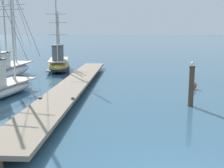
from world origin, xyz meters
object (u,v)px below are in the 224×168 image
(fishing_boat_1, at_px, (5,70))
(fishing_boat_2, at_px, (59,63))
(mooring_piling, at_px, (191,86))
(mooring_buoy, at_px, (193,86))
(perched_seagull, at_px, (192,63))

(fishing_boat_1, height_order, fishing_boat_2, fishing_boat_1)
(mooring_piling, xyz_separation_m, mooring_buoy, (1.25, 4.26, -0.82))
(mooring_piling, relative_size, mooring_buoy, 3.90)
(fishing_boat_1, xyz_separation_m, mooring_piling, (12.24, -7.98, 0.34))
(fishing_boat_2, bearing_deg, mooring_piling, -54.43)
(perched_seagull, bearing_deg, mooring_piling, -87.94)
(fishing_boat_1, relative_size, fishing_boat_2, 1.30)
(mooring_piling, bearing_deg, fishing_boat_2, 125.57)
(fishing_boat_2, xyz_separation_m, perched_seagull, (8.97, -12.53, 1.42))
(fishing_boat_2, relative_size, mooring_piling, 3.57)
(fishing_boat_1, bearing_deg, mooring_piling, -33.09)
(fishing_boat_2, distance_m, mooring_buoy, 13.16)
(mooring_buoy, bearing_deg, perched_seagull, -106.36)
(fishing_boat_1, xyz_separation_m, mooring_buoy, (13.49, -3.72, -0.47))
(mooring_piling, height_order, perched_seagull, perched_seagull)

